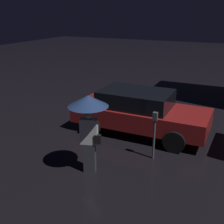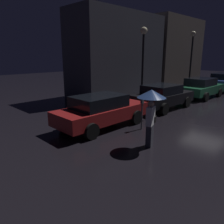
{
  "view_description": "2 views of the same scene",
  "coord_description": "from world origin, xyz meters",
  "px_view_note": "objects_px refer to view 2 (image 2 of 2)",
  "views": [
    {
      "loc": [
        -4.82,
        -6.47,
        3.77
      ],
      "look_at": [
        -7.83,
        -0.06,
        1.18
      ],
      "focal_mm": 45.0,
      "sensor_mm": 36.0,
      "label": 1
    },
    {
      "loc": [
        -13.69,
        -5.24,
        3.05
      ],
      "look_at": [
        -8.24,
        0.21,
        1.01
      ],
      "focal_mm": 35.0,
      "sensor_mm": 36.0,
      "label": 2
    }
  ],
  "objects_px": {
    "parked_car_green": "(201,87)",
    "pedestrian_with_umbrella": "(151,103)",
    "parking_meter": "(142,110)",
    "street_lamp_near": "(143,49)",
    "parked_car_red": "(101,110)",
    "parked_car_black": "(163,96)",
    "street_lamp_far": "(192,50)"
  },
  "relations": [
    {
      "from": "parked_car_green",
      "to": "pedestrian_with_umbrella",
      "type": "height_order",
      "value": "pedestrian_with_umbrella"
    },
    {
      "from": "parking_meter",
      "to": "street_lamp_near",
      "type": "relative_size",
      "value": 0.28
    },
    {
      "from": "parking_meter",
      "to": "street_lamp_near",
      "type": "xyz_separation_m",
      "value": [
        4.8,
        3.68,
        2.57
      ]
    },
    {
      "from": "parked_car_red",
      "to": "parked_car_green",
      "type": "relative_size",
      "value": 1.07
    },
    {
      "from": "parked_car_red",
      "to": "parked_car_green",
      "type": "bearing_deg",
      "value": -0.6
    },
    {
      "from": "parked_car_black",
      "to": "pedestrian_with_umbrella",
      "type": "bearing_deg",
      "value": -149.5
    },
    {
      "from": "pedestrian_with_umbrella",
      "to": "street_lamp_near",
      "type": "distance_m",
      "value": 8.02
    },
    {
      "from": "parked_car_red",
      "to": "street_lamp_near",
      "type": "relative_size",
      "value": 0.9
    },
    {
      "from": "parked_car_green",
      "to": "parked_car_red",
      "type": "bearing_deg",
      "value": -179.13
    },
    {
      "from": "street_lamp_near",
      "to": "parked_car_black",
      "type": "bearing_deg",
      "value": -113.76
    },
    {
      "from": "parking_meter",
      "to": "street_lamp_near",
      "type": "bearing_deg",
      "value": 37.5
    },
    {
      "from": "parked_car_red",
      "to": "parked_car_black",
      "type": "height_order",
      "value": "parked_car_red"
    },
    {
      "from": "pedestrian_with_umbrella",
      "to": "parking_meter",
      "type": "bearing_deg",
      "value": -150.63
    },
    {
      "from": "parking_meter",
      "to": "street_lamp_near",
      "type": "height_order",
      "value": "street_lamp_near"
    },
    {
      "from": "pedestrian_with_umbrella",
      "to": "parked_car_red",
      "type": "bearing_deg",
      "value": -112.71
    },
    {
      "from": "parked_car_black",
      "to": "parked_car_green",
      "type": "relative_size",
      "value": 1.02
    },
    {
      "from": "parking_meter",
      "to": "street_lamp_far",
      "type": "distance_m",
      "value": 12.84
    },
    {
      "from": "parked_car_green",
      "to": "street_lamp_far",
      "type": "distance_m",
      "value": 4.98
    },
    {
      "from": "street_lamp_far",
      "to": "parking_meter",
      "type": "bearing_deg",
      "value": -162.37
    },
    {
      "from": "parked_car_red",
      "to": "pedestrian_with_umbrella",
      "type": "distance_m",
      "value": 2.85
    },
    {
      "from": "parked_car_black",
      "to": "parking_meter",
      "type": "distance_m",
      "value": 4.06
    },
    {
      "from": "pedestrian_with_umbrella",
      "to": "parked_car_green",
      "type": "bearing_deg",
      "value": 177.55
    },
    {
      "from": "parked_car_green",
      "to": "parking_meter",
      "type": "distance_m",
      "value": 8.73
    },
    {
      "from": "parked_car_green",
      "to": "pedestrian_with_umbrella",
      "type": "distance_m",
      "value": 10.21
    },
    {
      "from": "parked_car_green",
      "to": "parked_car_black",
      "type": "bearing_deg",
      "value": -179.82
    },
    {
      "from": "pedestrian_with_umbrella",
      "to": "street_lamp_near",
      "type": "relative_size",
      "value": 0.41
    },
    {
      "from": "parked_car_red",
      "to": "parked_car_green",
      "type": "xyz_separation_m",
      "value": [
        9.58,
        -0.17,
        0.01
      ]
    },
    {
      "from": "parked_car_black",
      "to": "street_lamp_far",
      "type": "bearing_deg",
      "value": 18.51
    },
    {
      "from": "parked_car_red",
      "to": "street_lamp_near",
      "type": "distance_m",
      "value": 6.71
    },
    {
      "from": "parked_car_black",
      "to": "street_lamp_near",
      "type": "distance_m",
      "value": 3.63
    },
    {
      "from": "pedestrian_with_umbrella",
      "to": "street_lamp_near",
      "type": "bearing_deg",
      "value": -157.49
    },
    {
      "from": "parked_car_black",
      "to": "street_lamp_near",
      "type": "height_order",
      "value": "street_lamp_near"
    }
  ]
}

